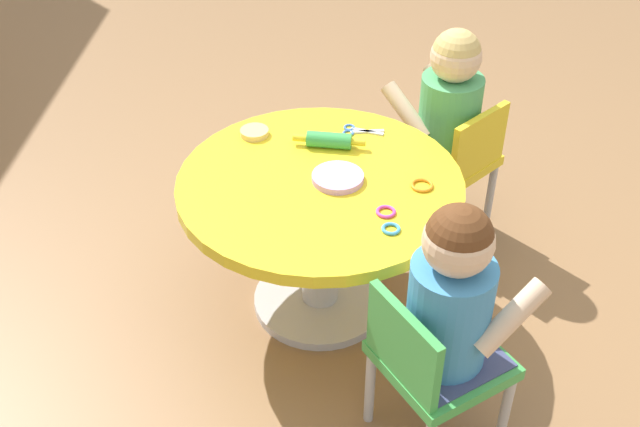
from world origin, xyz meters
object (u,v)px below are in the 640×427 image
(child_chair_right, at_px, (452,161))
(craft_table, at_px, (320,213))
(child_chair_left, at_px, (431,363))
(seated_child_left, at_px, (453,293))
(seated_child_right, at_px, (450,101))
(craft_scissors, at_px, (357,131))
(rolling_pin, at_px, (329,140))

(child_chair_right, bearing_deg, craft_table, 132.66)
(child_chair_left, relative_size, seated_child_left, 1.05)
(child_chair_left, relative_size, seated_child_right, 1.05)
(craft_table, height_order, seated_child_left, seated_child_left)
(seated_child_left, height_order, seated_child_right, same)
(child_chair_right, height_order, craft_scissors, child_chair_right)
(child_chair_left, relative_size, child_chair_right, 1.00)
(child_chair_right, xyz_separation_m, rolling_pin, (-0.23, 0.43, 0.22))
(child_chair_right, distance_m, seated_child_right, 0.23)
(child_chair_left, xyz_separation_m, child_chair_right, (0.94, -0.14, 0.00))
(child_chair_right, height_order, seated_child_right, seated_child_right)
(seated_child_left, distance_m, craft_scissors, 0.82)
(rolling_pin, xyz_separation_m, craft_scissors, (0.10, -0.09, -0.02))
(seated_child_left, bearing_deg, child_chair_right, -6.62)
(child_chair_right, bearing_deg, seated_child_left, 173.38)
(child_chair_right, relative_size, craft_scissors, 3.90)
(seated_child_left, bearing_deg, seated_child_right, -4.71)
(craft_table, height_order, child_chair_right, child_chair_right)
(child_chair_left, height_order, craft_scissors, child_chair_left)
(seated_child_left, xyz_separation_m, child_chair_right, (0.92, -0.11, -0.23))
(craft_table, height_order, craft_scissors, craft_scissors)
(child_chair_left, xyz_separation_m, craft_scissors, (0.80, 0.20, 0.20))
(seated_child_right, xyz_separation_m, rolling_pin, (-0.26, 0.40, -0.00))
(seated_child_right, height_order, craft_scissors, seated_child_right)
(seated_child_left, bearing_deg, child_chair_left, 123.68)
(seated_child_right, bearing_deg, seated_child_left, 175.29)
(craft_table, xyz_separation_m, seated_child_right, (0.44, -0.42, 0.15))
(seated_child_left, relative_size, child_chair_right, 0.95)
(craft_table, xyz_separation_m, rolling_pin, (0.18, -0.02, 0.15))
(child_chair_left, bearing_deg, craft_table, 30.42)
(child_chair_left, distance_m, rolling_pin, 0.80)
(child_chair_right, distance_m, rolling_pin, 0.53)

